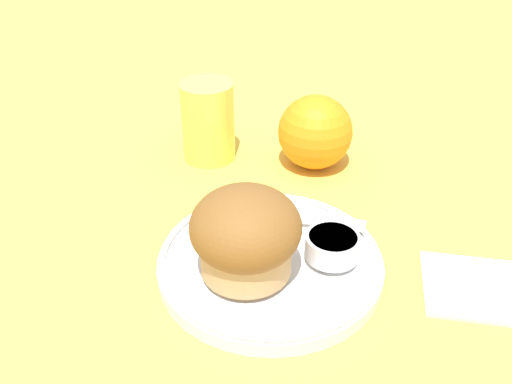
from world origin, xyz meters
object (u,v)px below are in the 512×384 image
(butter_knife, at_px, (285,215))
(muffin, at_px, (246,234))
(orange_fruit, at_px, (315,132))
(juice_glass, at_px, (208,121))

(butter_knife, bearing_deg, muffin, -101.73)
(muffin, distance_m, orange_fruit, 0.23)
(juice_glass, bearing_deg, butter_knife, -50.87)
(butter_knife, xyz_separation_m, juice_glass, (-0.11, 0.14, 0.03))
(butter_knife, distance_m, orange_fruit, 0.14)
(butter_knife, relative_size, juice_glass, 1.61)
(muffin, height_order, orange_fruit, muffin)
(butter_knife, xyz_separation_m, orange_fruit, (0.02, 0.14, 0.02))
(orange_fruit, height_order, juice_glass, juice_glass)
(muffin, xyz_separation_m, orange_fruit, (0.04, 0.23, -0.01))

